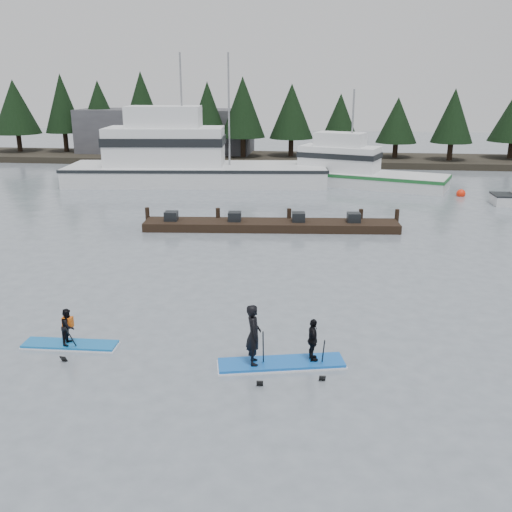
# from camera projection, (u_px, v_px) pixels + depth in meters

# --- Properties ---
(ground) EXTENTS (160.00, 160.00, 0.00)m
(ground) POSITION_uv_depth(u_px,v_px,m) (233.00, 347.00, 17.48)
(ground) COLOR slate
(ground) RESTS_ON ground
(far_shore) EXTENTS (70.00, 8.00, 0.60)m
(far_shore) POSITION_uv_depth(u_px,v_px,m) (298.00, 159.00, 57.26)
(far_shore) COLOR #2D281E
(far_shore) RESTS_ON ground
(treeline) EXTENTS (60.00, 4.00, 8.00)m
(treeline) POSITION_uv_depth(u_px,v_px,m) (298.00, 162.00, 57.35)
(treeline) COLOR black
(treeline) RESTS_ON ground
(waterfront_building) EXTENTS (18.00, 6.00, 5.00)m
(waterfront_building) POSITION_uv_depth(u_px,v_px,m) (166.00, 134.00, 60.07)
(waterfront_building) COLOR #4C4C51
(waterfront_building) RESTS_ON ground
(fishing_boat_large) EXTENTS (20.59, 7.60, 11.08)m
(fishing_boat_large) POSITION_uv_depth(u_px,v_px,m) (189.00, 173.00, 45.17)
(fishing_boat_large) COLOR silver
(fishing_boat_large) RESTS_ON ground
(fishing_boat_medium) EXTENTS (13.85, 7.92, 8.10)m
(fishing_boat_medium) POSITION_uv_depth(u_px,v_px,m) (353.00, 178.00, 44.63)
(fishing_boat_medium) COLOR silver
(fishing_boat_medium) RESTS_ON ground
(floating_dock) EXTENTS (13.99, 3.00, 0.46)m
(floating_dock) POSITION_uv_depth(u_px,v_px,m) (271.00, 225.00, 31.29)
(floating_dock) COLOR black
(floating_dock) RESTS_ON ground
(buoy_c) EXTENTS (0.63, 0.63, 0.63)m
(buoy_c) POSITION_uv_depth(u_px,v_px,m) (461.00, 196.00, 40.41)
(buoy_c) COLOR #FB280C
(buoy_c) RESTS_ON ground
(buoy_a) EXTENTS (0.57, 0.57, 0.57)m
(buoy_a) POSITION_uv_depth(u_px,v_px,m) (138.00, 186.00, 44.14)
(buoy_a) COLOR #FB280C
(buoy_a) RESTS_ON ground
(paddleboard_solo) EXTENTS (2.90, 1.03, 1.76)m
(paddleboard_solo) POSITION_uv_depth(u_px,v_px,m) (69.00, 334.00, 17.43)
(paddleboard_solo) COLOR #1366B2
(paddleboard_solo) RESTS_ON ground
(paddleboard_duo) EXTENTS (3.70, 1.64, 2.35)m
(paddleboard_duo) POSITION_uv_depth(u_px,v_px,m) (278.00, 346.00, 16.16)
(paddleboard_duo) COLOR blue
(paddleboard_duo) RESTS_ON ground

